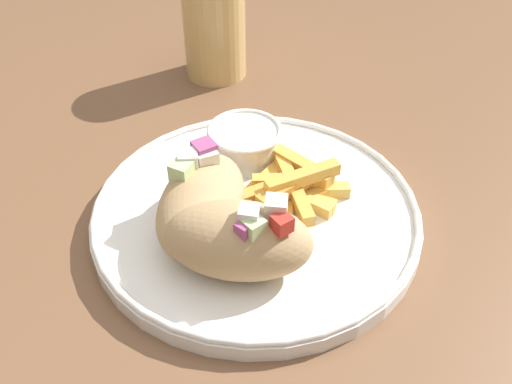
# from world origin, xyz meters

# --- Properties ---
(table) EXTENTS (1.37, 1.37, 0.73)m
(table) POSITION_xyz_m (0.00, 0.00, 0.67)
(table) COLOR brown
(table) RESTS_ON ground_plane
(plate) EXTENTS (0.28, 0.28, 0.02)m
(plate) POSITION_xyz_m (-0.02, -0.06, 0.74)
(plate) COLOR white
(plate) RESTS_ON table
(pita_sandwich_near) EXTENTS (0.13, 0.12, 0.07)m
(pita_sandwich_near) POSITION_xyz_m (-0.07, -0.11, 0.78)
(pita_sandwich_near) COLOR tan
(pita_sandwich_near) RESTS_ON plate
(pita_sandwich_far) EXTENTS (0.13, 0.13, 0.06)m
(pita_sandwich_far) POSITION_xyz_m (-0.07, -0.05, 0.77)
(pita_sandwich_far) COLOR tan
(pita_sandwich_far) RESTS_ON plate
(fries_pile) EXTENTS (0.10, 0.10, 0.03)m
(fries_pile) POSITION_xyz_m (0.01, -0.06, 0.76)
(fries_pile) COLOR gold
(fries_pile) RESTS_ON plate
(sauce_ramekin) EXTENTS (0.07, 0.07, 0.03)m
(sauce_ramekin) POSITION_xyz_m (0.01, 0.01, 0.76)
(sauce_ramekin) COLOR white
(sauce_ramekin) RESTS_ON plate
(water_glass) EXTENTS (0.07, 0.07, 0.12)m
(water_glass) POSITION_xyz_m (0.07, 0.18, 0.79)
(water_glass) COLOR tan
(water_glass) RESTS_ON table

